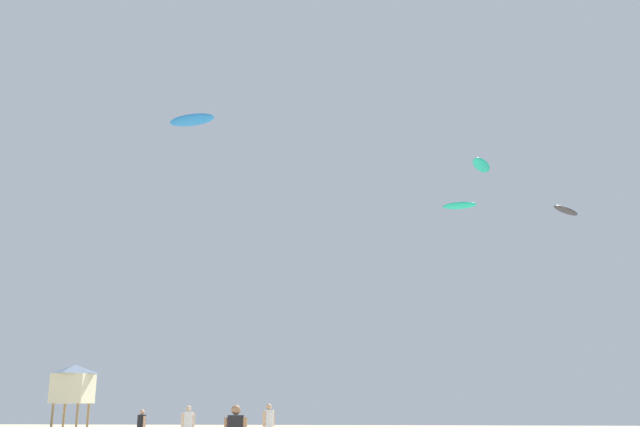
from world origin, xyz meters
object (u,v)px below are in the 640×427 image
(person_left, at_px, (188,424))
(kite_aloft_0, at_px, (566,210))
(kite_aloft_2, at_px, (192,120))
(kite_aloft_4, at_px, (481,165))
(person_midground, at_px, (141,426))
(lifeguard_tower, at_px, (73,383))
(person_right, at_px, (269,422))
(kite_aloft_3, at_px, (460,205))

(person_left, bearing_deg, kite_aloft_0, 107.11)
(kite_aloft_2, bearing_deg, kite_aloft_4, 16.58)
(person_midground, relative_size, person_left, 0.91)
(person_left, height_order, kite_aloft_0, kite_aloft_0)
(person_midground, xyz_separation_m, lifeguard_tower, (-8.40, 11.41, 2.14))
(kite_aloft_0, bearing_deg, lifeguard_tower, -164.01)
(person_midground, bearing_deg, lifeguard_tower, -105.69)
(person_right, height_order, kite_aloft_2, kite_aloft_2)
(person_left, bearing_deg, kite_aloft_4, 116.19)
(person_midground, distance_m, person_right, 5.40)
(kite_aloft_3, bearing_deg, kite_aloft_0, 27.54)
(lifeguard_tower, height_order, kite_aloft_2, kite_aloft_2)
(person_right, relative_size, kite_aloft_0, 0.54)
(kite_aloft_0, relative_size, kite_aloft_3, 1.43)
(person_right, distance_m, kite_aloft_2, 25.97)
(person_left, relative_size, kite_aloft_2, 0.47)
(kite_aloft_0, height_order, kite_aloft_3, kite_aloft_0)
(kite_aloft_0, xyz_separation_m, kite_aloft_4, (-5.77, 0.07, 3.70))
(person_left, distance_m, kite_aloft_0, 32.92)
(person_midground, xyz_separation_m, person_left, (2.06, -0.22, 0.09))
(person_midground, height_order, person_right, person_right)
(kite_aloft_0, xyz_separation_m, kite_aloft_2, (-26.19, -6.00, 5.64))
(person_midground, bearing_deg, person_right, 128.83)
(person_midground, xyz_separation_m, kite_aloft_0, (23.25, 20.48, 14.45))
(person_midground, distance_m, kite_aloft_2, 24.93)
(kite_aloft_0, height_order, kite_aloft_4, kite_aloft_4)
(person_right, bearing_deg, kite_aloft_0, 92.22)
(lifeguard_tower, bearing_deg, kite_aloft_0, 15.99)
(person_right, xyz_separation_m, kite_aloft_2, (-8.34, 14.39, 19.95))
(person_left, xyz_separation_m, kite_aloft_2, (-5.01, 14.69, 20.00))
(person_right, bearing_deg, kite_aloft_3, 102.06)
(person_left, distance_m, kite_aloft_3, 25.28)
(person_midground, height_order, lifeguard_tower, lifeguard_tower)
(person_left, relative_size, kite_aloft_0, 0.52)
(person_midground, xyz_separation_m, kite_aloft_2, (-2.94, 14.47, 20.09))
(person_right, height_order, kite_aloft_3, kite_aloft_3)
(lifeguard_tower, height_order, kite_aloft_0, kite_aloft_0)
(person_midground, height_order, kite_aloft_2, kite_aloft_2)
(kite_aloft_2, bearing_deg, person_left, -71.18)
(kite_aloft_2, relative_size, kite_aloft_3, 1.56)
(kite_aloft_2, height_order, kite_aloft_4, kite_aloft_2)
(person_midground, relative_size, kite_aloft_3, 0.68)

